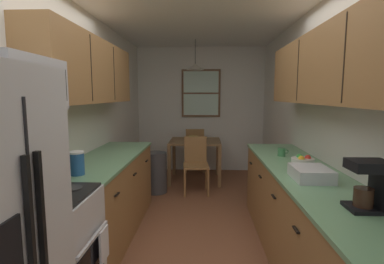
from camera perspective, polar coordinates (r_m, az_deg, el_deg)
ground_plane at (r=3.78m, az=1.02°, el=-17.38°), size 12.00×12.00×0.00m
wall_left at (r=3.74m, az=-20.11°, el=2.18°), size 0.10×9.00×2.55m
wall_right at (r=3.68m, az=22.61°, el=1.98°), size 0.10×9.00×2.55m
wall_back at (r=6.10m, az=1.69°, el=4.41°), size 4.40×0.10×2.55m
ceiling_slab at (r=3.59m, az=1.12°, el=23.66°), size 4.40×9.00×0.08m
stove_range at (r=2.37m, az=-26.93°, el=-21.36°), size 0.66×0.63×1.10m
microwave_over_range at (r=2.16m, az=-31.38°, el=8.04°), size 0.39×0.64×0.35m
counter_left at (r=3.49m, az=-16.11°, el=-11.85°), size 0.64×2.01×0.90m
upper_cabinets_left at (r=3.32m, az=-19.57°, el=11.15°), size 0.33×2.09×0.67m
counter_right at (r=2.86m, az=21.87°, el=-16.49°), size 0.64×3.16×0.90m
upper_cabinets_right at (r=2.64m, az=26.57°, el=11.58°), size 0.33×2.84×0.62m
dining_table at (r=5.34m, az=0.61°, el=-2.89°), size 0.92×0.85×0.75m
dining_chair_near at (r=4.75m, az=0.74°, el=-5.85°), size 0.43×0.43×0.90m
dining_chair_far at (r=5.99m, az=0.59°, el=-3.11°), size 0.41×0.41×0.90m
pendant_light at (r=5.28m, az=0.63°, el=12.63°), size 0.32×0.32×0.53m
back_window at (r=6.02m, az=1.77°, el=7.59°), size 0.79×0.05×0.97m
trash_bin at (r=4.80m, az=-7.09°, el=-7.87°), size 0.35×0.35×0.66m
storage_canister at (r=2.67m, az=-21.64°, el=-5.70°), size 0.12×0.12×0.20m
dish_towel at (r=2.35m, az=-16.88°, el=-20.36°), size 0.02×0.16×0.24m
coffee_maker at (r=2.03m, az=31.95°, el=-8.70°), size 0.22×0.18×0.30m
mug_by_coffeemaker at (r=3.40m, az=17.18°, el=-3.77°), size 0.12×0.08×0.09m
fruit_bowl at (r=3.08m, az=20.89°, el=-5.22°), size 0.22×0.22×0.09m
dish_rack at (r=2.55m, az=22.28°, el=-7.53°), size 0.28×0.34×0.10m
table_serving_bowl at (r=5.41m, az=0.35°, el=-1.20°), size 0.21×0.21×0.06m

